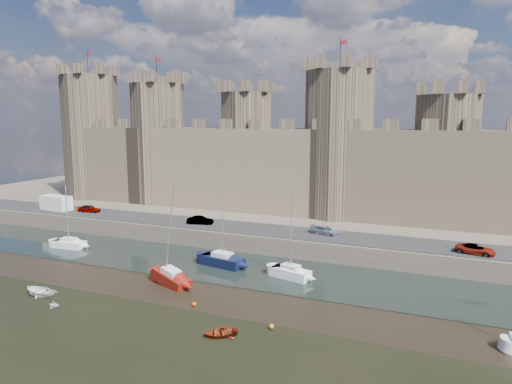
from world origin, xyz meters
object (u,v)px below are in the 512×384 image
at_px(car_3, 475,249).
at_px(sailboat_4, 171,278).
at_px(sailboat_2, 291,272).
at_px(car_1, 200,220).
at_px(sailboat_0, 69,243).
at_px(sailboat_1, 222,260).
at_px(car_0, 89,209).
at_px(van, 56,203).
at_px(car_2, 325,231).

relative_size(car_3, sailboat_4, 0.38).
bearing_deg(sailboat_2, car_1, 164.40).
height_order(car_3, sailboat_0, sailboat_0).
relative_size(sailboat_0, sailboat_1, 0.80).
bearing_deg(sailboat_0, car_3, 5.72).
bearing_deg(sailboat_2, car_0, 179.32).
bearing_deg(car_0, car_1, -97.81).
bearing_deg(sailboat_2, van, -177.69).
distance_m(car_0, sailboat_4, 33.25).
height_order(car_1, sailboat_4, sailboat_4).
xyz_separation_m(car_3, sailboat_2, (-19.43, -9.35, -2.30)).
bearing_deg(sailboat_0, sailboat_2, -4.38).
distance_m(sailboat_0, sailboat_4, 22.40).
relative_size(car_2, sailboat_1, 0.37).
bearing_deg(car_1, van, 76.97).
distance_m(van, sailboat_1, 38.10).
relative_size(car_3, sailboat_0, 0.49).
height_order(car_3, van, van).
xyz_separation_m(car_0, sailboat_2, (39.36, -11.21, -2.35)).
distance_m(car_3, sailboat_2, 21.68).
xyz_separation_m(sailboat_0, sailboat_1, (23.71, 0.99, 0.13)).
distance_m(car_3, sailboat_0, 53.19).
relative_size(van, sailboat_2, 0.58).
xyz_separation_m(car_0, sailboat_0, (6.48, -11.25, -2.44)).
relative_size(car_0, car_3, 0.89).
distance_m(car_2, sailboat_1, 14.96).
relative_size(car_2, sailboat_2, 0.41).
xyz_separation_m(car_1, car_3, (37.08, -1.18, -0.04)).
bearing_deg(van, sailboat_0, -32.66).
relative_size(car_0, sailboat_0, 0.43).
height_order(van, sailboat_0, sailboat_0).
relative_size(van, sailboat_4, 0.51).
bearing_deg(car_0, sailboat_4, -129.01).
bearing_deg(sailboat_1, car_3, 27.28).
relative_size(car_0, sailboat_2, 0.39).
bearing_deg(sailboat_1, sailboat_2, 5.04).
height_order(car_0, car_2, car_0).
bearing_deg(sailboat_4, car_0, 167.72).
bearing_deg(sailboat_1, car_1, 142.40).
xyz_separation_m(sailboat_2, sailboat_4, (-11.54, -6.85, 0.01)).
bearing_deg(car_3, car_1, 100.69).
bearing_deg(sailboat_0, car_1, 30.34).
bearing_deg(sailboat_0, car_0, 115.48).
bearing_deg(sailboat_0, car_2, 14.49).
bearing_deg(car_2, car_1, 107.05).
distance_m(car_0, car_2, 40.43).
relative_size(van, sailboat_1, 0.52).
bearing_deg(car_1, car_0, 75.16).
distance_m(van, sailboat_4, 38.64).
bearing_deg(car_0, sailboat_2, -111.92).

